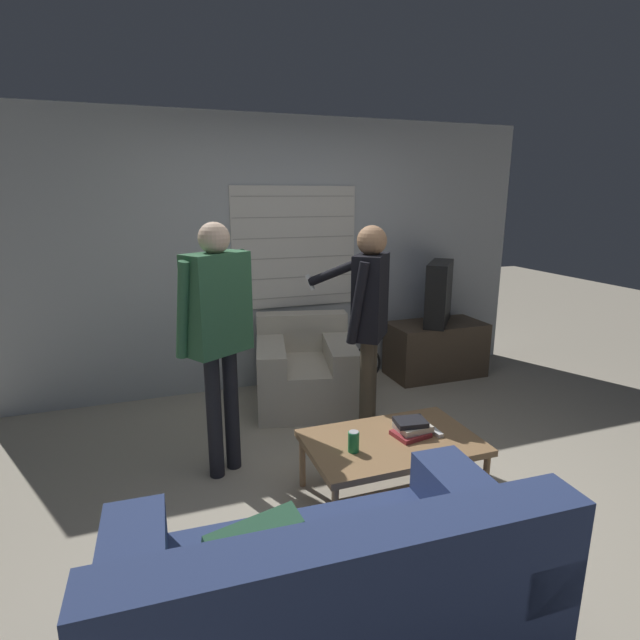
{
  "coord_description": "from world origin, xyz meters",
  "views": [
    {
      "loc": [
        -1.22,
        -2.6,
        1.85
      ],
      "look_at": [
        -0.09,
        0.57,
        1.0
      ],
      "focal_mm": 28.0,
      "sensor_mm": 36.0,
      "label": 1
    }
  ],
  "objects_px": {
    "coffee_table": "(392,445)",
    "book_stack": "(411,428)",
    "armchair_beige": "(305,370)",
    "soda_can": "(354,442)",
    "person_right_standing": "(368,309)",
    "spare_remote": "(435,432)",
    "tv": "(439,293)",
    "floor_fan": "(364,369)",
    "person_left_standing": "(217,320)",
    "couch_blue": "(328,607)"
  },
  "relations": [
    {
      "from": "book_stack",
      "to": "armchair_beige",
      "type": "bearing_deg",
      "value": 97.15
    },
    {
      "from": "coffee_table",
      "to": "person_left_standing",
      "type": "bearing_deg",
      "value": 145.18
    },
    {
      "from": "tv",
      "to": "person_left_standing",
      "type": "xyz_separation_m",
      "value": [
        -2.39,
        -1.15,
        0.2
      ]
    },
    {
      "from": "book_stack",
      "to": "tv",
      "type": "bearing_deg",
      "value": 53.7
    },
    {
      "from": "book_stack",
      "to": "floor_fan",
      "type": "relative_size",
      "value": 0.58
    },
    {
      "from": "coffee_table",
      "to": "person_left_standing",
      "type": "distance_m",
      "value": 1.35
    },
    {
      "from": "person_left_standing",
      "to": "couch_blue",
      "type": "bearing_deg",
      "value": -115.89
    },
    {
      "from": "tv",
      "to": "floor_fan",
      "type": "bearing_deg",
      "value": -40.93
    },
    {
      "from": "armchair_beige",
      "to": "spare_remote",
      "type": "xyz_separation_m",
      "value": [
        0.35,
        -1.6,
        0.09
      ]
    },
    {
      "from": "tv",
      "to": "floor_fan",
      "type": "xyz_separation_m",
      "value": [
        -0.88,
        -0.15,
        -0.66
      ]
    },
    {
      "from": "couch_blue",
      "to": "person_left_standing",
      "type": "xyz_separation_m",
      "value": [
        -0.15,
        1.65,
        0.75
      ]
    },
    {
      "from": "couch_blue",
      "to": "coffee_table",
      "type": "relative_size",
      "value": 1.59
    },
    {
      "from": "coffee_table",
      "to": "book_stack",
      "type": "xyz_separation_m",
      "value": [
        0.14,
        0.02,
        0.08
      ]
    },
    {
      "from": "person_left_standing",
      "to": "tv",
      "type": "bearing_deg",
      "value": -5.29
    },
    {
      "from": "person_left_standing",
      "to": "book_stack",
      "type": "bearing_deg",
      "value": -61.3
    },
    {
      "from": "soda_can",
      "to": "spare_remote",
      "type": "xyz_separation_m",
      "value": [
        0.57,
        0.03,
        -0.05
      ]
    },
    {
      "from": "couch_blue",
      "to": "person_right_standing",
      "type": "bearing_deg",
      "value": 63.36
    },
    {
      "from": "soda_can",
      "to": "floor_fan",
      "type": "distance_m",
      "value": 1.91
    },
    {
      "from": "coffee_table",
      "to": "person_right_standing",
      "type": "xyz_separation_m",
      "value": [
        0.17,
        0.75,
        0.68
      ]
    },
    {
      "from": "armchair_beige",
      "to": "floor_fan",
      "type": "relative_size",
      "value": 2.49
    },
    {
      "from": "person_right_standing",
      "to": "soda_can",
      "type": "distance_m",
      "value": 1.09
    },
    {
      "from": "couch_blue",
      "to": "person_right_standing",
      "type": "height_order",
      "value": "person_right_standing"
    },
    {
      "from": "soda_can",
      "to": "tv",
      "type": "bearing_deg",
      "value": 46.89
    },
    {
      "from": "armchair_beige",
      "to": "spare_remote",
      "type": "bearing_deg",
      "value": 115.17
    },
    {
      "from": "armchair_beige",
      "to": "coffee_table",
      "type": "relative_size",
      "value": 1.03
    },
    {
      "from": "coffee_table",
      "to": "book_stack",
      "type": "distance_m",
      "value": 0.17
    },
    {
      "from": "armchair_beige",
      "to": "person_left_standing",
      "type": "height_order",
      "value": "person_left_standing"
    },
    {
      "from": "coffee_table",
      "to": "soda_can",
      "type": "height_order",
      "value": "soda_can"
    },
    {
      "from": "book_stack",
      "to": "floor_fan",
      "type": "height_order",
      "value": "book_stack"
    },
    {
      "from": "book_stack",
      "to": "person_right_standing",
      "type": "bearing_deg",
      "value": 87.63
    },
    {
      "from": "couch_blue",
      "to": "soda_can",
      "type": "bearing_deg",
      "value": 63.89
    },
    {
      "from": "coffee_table",
      "to": "soda_can",
      "type": "bearing_deg",
      "value": -169.54
    },
    {
      "from": "coffee_table",
      "to": "person_right_standing",
      "type": "distance_m",
      "value": 1.03
    },
    {
      "from": "armchair_beige",
      "to": "person_left_standing",
      "type": "xyz_separation_m",
      "value": [
        -0.88,
        -0.93,
        0.77
      ]
    },
    {
      "from": "book_stack",
      "to": "couch_blue",
      "type": "bearing_deg",
      "value": -132.63
    },
    {
      "from": "person_right_standing",
      "to": "book_stack",
      "type": "xyz_separation_m",
      "value": [
        -0.03,
        -0.73,
        -0.6
      ]
    },
    {
      "from": "coffee_table",
      "to": "tv",
      "type": "height_order",
      "value": "tv"
    },
    {
      "from": "armchair_beige",
      "to": "soda_can",
      "type": "relative_size",
      "value": 8.6
    },
    {
      "from": "couch_blue",
      "to": "tv",
      "type": "xyz_separation_m",
      "value": [
        2.24,
        2.79,
        0.56
      ]
    },
    {
      "from": "person_left_standing",
      "to": "book_stack",
      "type": "height_order",
      "value": "person_left_standing"
    },
    {
      "from": "armchair_beige",
      "to": "soda_can",
      "type": "height_order",
      "value": "armchair_beige"
    },
    {
      "from": "couch_blue",
      "to": "person_right_standing",
      "type": "distance_m",
      "value": 2.12
    },
    {
      "from": "tv",
      "to": "spare_remote",
      "type": "xyz_separation_m",
      "value": [
        -1.16,
        -1.82,
        -0.48
      ]
    },
    {
      "from": "spare_remote",
      "to": "armchair_beige",
      "type": "bearing_deg",
      "value": 100.6
    },
    {
      "from": "armchair_beige",
      "to": "person_right_standing",
      "type": "bearing_deg",
      "value": 118.21
    },
    {
      "from": "couch_blue",
      "to": "spare_remote",
      "type": "relative_size",
      "value": 12.76
    },
    {
      "from": "couch_blue",
      "to": "coffee_table",
      "type": "xyz_separation_m",
      "value": [
        0.79,
        1.0,
        0.03
      ]
    },
    {
      "from": "armchair_beige",
      "to": "couch_blue",
      "type": "bearing_deg",
      "value": 86.95
    },
    {
      "from": "spare_remote",
      "to": "floor_fan",
      "type": "bearing_deg",
      "value": 79.04
    },
    {
      "from": "armchair_beige",
      "to": "coffee_table",
      "type": "distance_m",
      "value": 1.58
    }
  ]
}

